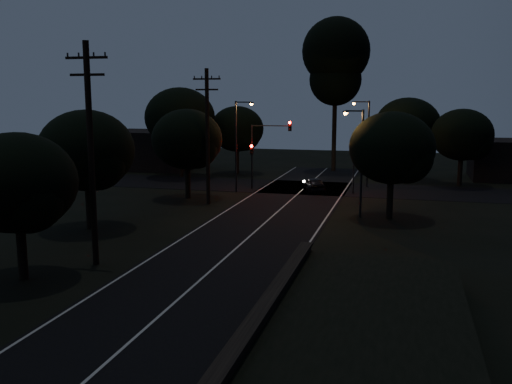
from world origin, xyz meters
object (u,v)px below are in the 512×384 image
Objects in this scene: utility_pole_far at (207,134)px; streetlight_b at (366,137)px; streetlight_c at (359,155)px; car at (314,184)px; utility_pole_mid at (91,151)px; signal_right at (354,161)px; signal_mast at (270,142)px; streetlight_a at (238,140)px; tall_pine at (336,61)px; signal_left at (252,158)px.

streetlight_b is (11.31, 12.00, -0.85)m from utility_pole_far.
car is (-4.69, 10.10, -3.72)m from streetlight_c.
utility_pole_mid is 26.59m from car.
signal_mast reaches higher than signal_right.
streetlight_c is at bearing -82.98° from signal_right.
streetlight_b is 14.01m from streetlight_c.
streetlight_c is 2.01× the size of car.
signal_mast is 9.15m from streetlight_b.
signal_right is 10.26m from streetlight_a.
tall_pine reaches higher than utility_pole_far.
signal_right is at bearing 157.51° from car.
signal_mast is at bearing -154.01° from streetlight_b.
utility_pole_far is 12.05m from streetlight_c.
utility_pole_mid is 41.14m from tall_pine.
streetlight_a reaches higher than car.
streetlight_c is at bearing 94.25° from car.
streetlight_b is at bearing 92.14° from streetlight_c.
tall_pine is 26.68m from streetlight_c.
signal_mast is 3.13m from streetlight_a.
signal_left is 14.52m from streetlight_c.
utility_pole_far is 8.53m from signal_left.
utility_pole_mid is at bearing -112.99° from signal_right.
streetlight_c is (8.74, -9.99, 0.01)m from signal_mast.
utility_pole_far reaches higher than streetlight_c.
signal_left is 0.66× the size of signal_mast.
signal_left is at bearing 136.24° from streetlight_c.
signal_right reaches higher than car.
utility_pole_far is 2.82× the size of car.
streetlight_b is 2.15× the size of car.
streetlight_b is at bearing 80.00° from signal_right.
signal_left is 2.77m from streetlight_a.
signal_right is (9.20, 0.00, 0.00)m from signal_left.
utility_pole_mid is 23.04m from streetlight_a.
utility_pole_far is 1.31× the size of streetlight_a.
tall_pine is at bearing -110.09° from car.
utility_pole_far is at bearing -96.59° from streetlight_a.
streetlight_a is 2.15× the size of car.
tall_pine reaches higher than streetlight_c.
car is at bearing 18.03° from streetlight_a.
streetlight_a is (-9.91, -1.99, 1.80)m from signal_right.
signal_mast is at bearing -104.62° from tall_pine.
utility_pole_mid is at bearing -128.26° from streetlight_c.
streetlight_a is (0.69, 23.00, -1.10)m from utility_pole_mid.
utility_pole_mid is 1.38× the size of streetlight_a.
tall_pine is 18.94m from car.
tall_pine reaches higher than streetlight_b.
utility_pole_mid is 25.22m from signal_mast.
signal_mast is (-7.51, 0.00, 1.50)m from signal_right.
signal_right is at bearing -100.00° from streetlight_b.
signal_mast reaches higher than signal_left.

